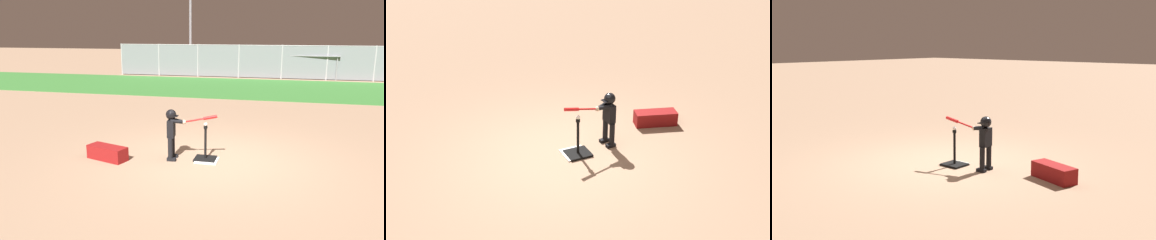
# 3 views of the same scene
# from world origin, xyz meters

# --- Properties ---
(ground_plane) EXTENTS (90.00, 90.00, 0.00)m
(ground_plane) POSITION_xyz_m (0.00, 0.00, 0.00)
(ground_plane) COLOR #93755B
(home_plate) EXTENTS (0.44, 0.44, 0.02)m
(home_plate) POSITION_xyz_m (-0.20, 0.01, 0.01)
(home_plate) COLOR white
(home_plate) RESTS_ON ground_plane
(batting_tee) EXTENTS (0.43, 0.39, 0.70)m
(batting_tee) POSITION_xyz_m (-0.24, 0.06, 0.10)
(batting_tee) COLOR black
(batting_tee) RESTS_ON ground_plane
(batter_child) EXTENTS (1.02, 0.33, 1.03)m
(batter_child) POSITION_xyz_m (-0.87, -0.05, 0.65)
(batter_child) COLOR black
(batter_child) RESTS_ON ground_plane
(baseball) EXTENTS (0.07, 0.07, 0.07)m
(baseball) POSITION_xyz_m (-0.24, 0.06, 0.74)
(baseball) COLOR white
(baseball) RESTS_ON batting_tee
(equipment_bag) EXTENTS (0.90, 0.55, 0.28)m
(equipment_bag) POSITION_xyz_m (-2.17, -0.38, 0.14)
(equipment_bag) COLOR maroon
(equipment_bag) RESTS_ON ground_plane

